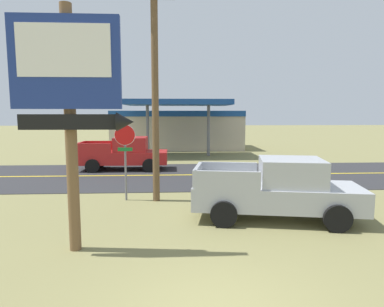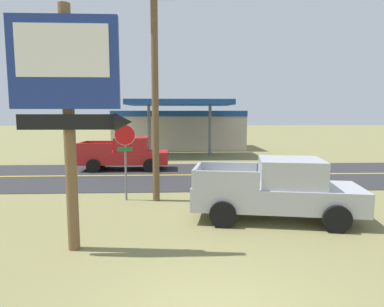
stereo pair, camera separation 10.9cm
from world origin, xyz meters
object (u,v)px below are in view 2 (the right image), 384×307
Objects in this scene: utility_pole at (155,78)px; pickup_red_on_road at (126,154)px; motel_sign at (69,90)px; gas_station at (179,128)px; stop_sign at (125,149)px; pickup_silver_parked_on_lawn at (277,190)px.

utility_pole is 1.70× the size of pickup_red_on_road.
utility_pole is (1.70, 4.76, 0.78)m from motel_sign.
gas_station is at bearing 86.97° from utility_pole.
motel_sign is 12.42m from pickup_red_on_road.
utility_pole reaches higher than gas_station.
pickup_silver_parked_on_lawn is (5.17, -2.64, -1.06)m from stop_sign.
stop_sign is 0.57× the size of pickup_red_on_road.
utility_pole reaches higher than pickup_red_on_road.
stop_sign reaches higher than pickup_red_on_road.
pickup_red_on_road is at bearing 122.53° from pickup_silver_parked_on_lawn.
pickup_red_on_road is (-0.57, 12.05, -2.95)m from motel_sign.
stop_sign is 19.37m from gas_station.
motel_sign is 6.79m from pickup_silver_parked_on_lawn.
stop_sign is (0.52, 4.88, -1.89)m from motel_sign.
utility_pole reaches higher than motel_sign.
stop_sign is 0.25× the size of gas_station.
stop_sign is 0.33× the size of utility_pole.
pickup_silver_parked_on_lawn is (3.99, -2.52, -3.73)m from utility_pole.
utility_pole is at bearing 147.71° from pickup_silver_parked_on_lawn.
pickup_red_on_road is (-3.29, -12.07, -0.98)m from gas_station.
motel_sign is 1.13× the size of pickup_red_on_road.
utility_pole reaches higher than pickup_silver_parked_on_lawn.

